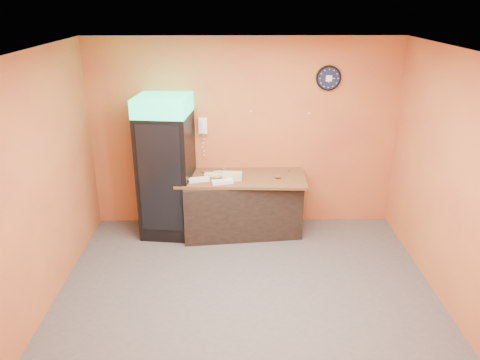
{
  "coord_description": "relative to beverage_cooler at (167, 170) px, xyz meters",
  "views": [
    {
      "loc": [
        -0.14,
        -4.64,
        3.3
      ],
      "look_at": [
        -0.07,
        0.6,
        1.23
      ],
      "focal_mm": 35.0,
      "sensor_mm": 36.0,
      "label": 1
    }
  ],
  "objects": [
    {
      "name": "right_wall",
      "position": [
        3.35,
        -1.6,
        0.4
      ],
      "size": [
        0.02,
        4.0,
        2.8
      ],
      "primitive_type": "cube",
      "color": "#C97E38",
      "rests_on": "floor"
    },
    {
      "name": "beverage_cooler",
      "position": [
        0.0,
        0.0,
        0.0
      ],
      "size": [
        0.79,
        0.8,
        2.05
      ],
      "rotation": [
        0.0,
        0.0,
        -0.11
      ],
      "color": "black",
      "rests_on": "floor"
    },
    {
      "name": "sub_roll_stack",
      "position": [
        0.93,
        -0.12,
        -0.06
      ],
      "size": [
        0.29,
        0.12,
        0.12
      ],
      "rotation": [
        0.0,
        0.0,
        -0.09
      ],
      "color": "beige",
      "rests_on": "butcher_paper"
    },
    {
      "name": "prep_counter",
      "position": [
        1.07,
        0.02,
        -0.58
      ],
      "size": [
        1.76,
        0.93,
        0.84
      ],
      "primitive_type": "cube",
      "rotation": [
        0.0,
        0.0,
        0.11
      ],
      "color": "black",
      "rests_on": "floor"
    },
    {
      "name": "wrapped_sandwich_mid",
      "position": [
        0.8,
        -0.24,
        -0.09
      ],
      "size": [
        0.32,
        0.18,
        0.04
      ],
      "primitive_type": "cube",
      "rotation": [
        0.0,
        0.0,
        0.23
      ],
      "color": "white",
      "rests_on": "butcher_paper"
    },
    {
      "name": "back_wall",
      "position": [
        1.1,
        0.4,
        0.4
      ],
      "size": [
        4.5,
        0.02,
        2.8
      ],
      "primitive_type": "cube",
      "color": "#C97E38",
      "rests_on": "floor"
    },
    {
      "name": "ceiling",
      "position": [
        1.1,
        -1.6,
        1.8
      ],
      "size": [
        4.5,
        4.0,
        0.02
      ],
      "primitive_type": "cube",
      "color": "white",
      "rests_on": "back_wall"
    },
    {
      "name": "butcher_paper",
      "position": [
        1.07,
        0.02,
        -0.14
      ],
      "size": [
        1.86,
        0.88,
        0.04
      ],
      "primitive_type": "cube",
      "rotation": [
        0.0,
        0.0,
        -0.03
      ],
      "color": "brown",
      "rests_on": "prep_counter"
    },
    {
      "name": "wrapped_sandwich_right",
      "position": [
        0.67,
        0.05,
        -0.1
      ],
      "size": [
        0.28,
        0.14,
        0.04
      ],
      "primitive_type": "cube",
      "rotation": [
        0.0,
        0.0,
        -0.13
      ],
      "color": "white",
      "rests_on": "butcher_paper"
    },
    {
      "name": "kitchen_tool",
      "position": [
        0.82,
        0.2,
        -0.08
      ],
      "size": [
        0.06,
        0.06,
        0.06
      ],
      "primitive_type": "cylinder",
      "color": "silver",
      "rests_on": "butcher_paper"
    },
    {
      "name": "left_wall",
      "position": [
        -1.15,
        -1.6,
        0.4
      ],
      "size": [
        0.02,
        4.0,
        2.8
      ],
      "primitive_type": "cube",
      "color": "#C97E38",
      "rests_on": "floor"
    },
    {
      "name": "floor",
      "position": [
        1.1,
        -1.6,
        -1.0
      ],
      "size": [
        4.5,
        4.5,
        0.0
      ],
      "primitive_type": "plane",
      "color": "#47474C",
      "rests_on": "ground"
    },
    {
      "name": "wall_clock",
      "position": [
        2.3,
        0.37,
        1.23
      ],
      "size": [
        0.35,
        0.06,
        0.35
      ],
      "color": "black",
      "rests_on": "back_wall"
    },
    {
      "name": "wall_phone",
      "position": [
        0.51,
        0.34,
        0.55
      ],
      "size": [
        0.12,
        0.11,
        0.23
      ],
      "color": "white",
      "rests_on": "back_wall"
    },
    {
      "name": "wrapped_sandwich_left",
      "position": [
        0.47,
        -0.15,
        -0.09
      ],
      "size": [
        0.31,
        0.19,
        0.04
      ],
      "primitive_type": "cube",
      "rotation": [
        0.0,
        0.0,
        0.27
      ],
      "color": "white",
      "rests_on": "butcher_paper"
    }
  ]
}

